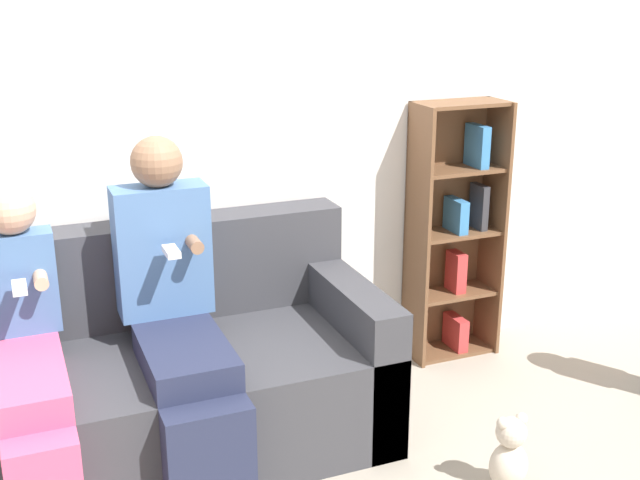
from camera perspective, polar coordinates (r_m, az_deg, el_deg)
name	(u,v)px	position (r m, az deg, el deg)	size (l,w,h in m)	color
back_wall	(126,120)	(3.48, -13.62, 8.27)	(10.00, 0.06, 2.55)	silver
couch	(132,384)	(3.33, -13.21, -9.95)	(1.99, 0.88, 0.87)	#38383D
adult_seated	(177,308)	(3.10, -10.15, -4.81)	(0.37, 0.80, 1.27)	#232842
child_seated	(28,353)	(3.05, -20.05, -7.58)	(0.28, 0.81, 1.13)	#DB4C75
bookshelf	(454,232)	(4.04, 9.48, 0.55)	(0.45, 0.24, 1.29)	brown
teddy_bear	(509,454)	(3.19, 13.32, -14.61)	(0.15, 0.13, 0.31)	beige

